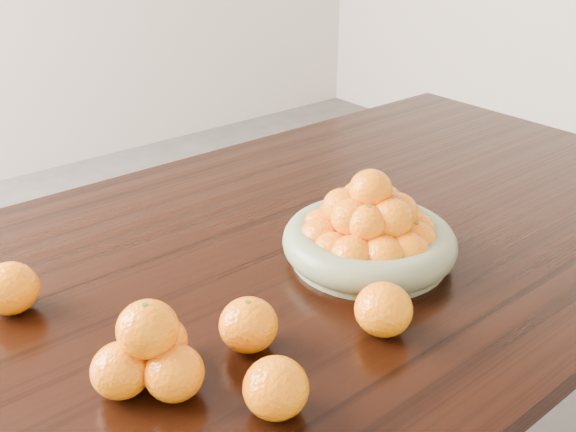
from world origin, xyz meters
TOP-DOWN VIEW (x-y plane):
  - dining_table at (0.00, 0.00)m, footprint 2.00×1.00m
  - fruit_bowl at (0.10, -0.11)m, footprint 0.30×0.30m
  - orange_pyramid at (-0.34, -0.16)m, footprint 0.14×0.14m
  - loose_orange_0 at (-0.20, -0.18)m, footprint 0.08×0.08m
  - loose_orange_1 at (-0.25, -0.30)m, footprint 0.08×0.08m
  - loose_orange_2 at (-0.03, -0.27)m, footprint 0.08×0.08m
  - loose_orange_3 at (-0.43, 0.12)m, footprint 0.09×0.09m

SIDE VIEW (x-z plane):
  - dining_table at x=0.00m, z-range 0.29..1.04m
  - loose_orange_1 at x=-0.25m, z-range 0.75..0.83m
  - loose_orange_0 at x=-0.20m, z-range 0.75..0.83m
  - loose_orange_2 at x=-0.03m, z-range 0.75..0.83m
  - loose_orange_3 at x=-0.43m, z-range 0.75..0.83m
  - fruit_bowl at x=0.10m, z-range 0.72..0.88m
  - orange_pyramid at x=-0.34m, z-range 0.74..0.86m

